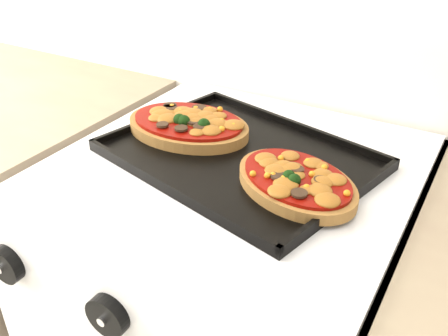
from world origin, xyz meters
The scene contains 6 objects.
control_panel centered at (0.03, 1.39, 0.85)m, with size 0.60×0.02×0.09m, color white.
knob_left centered at (-0.15, 1.37, 0.85)m, with size 0.06×0.06×0.02m, color black.
knob_center centered at (0.04, 1.37, 0.85)m, with size 0.06×0.06×0.02m, color black.
baking_tray centered at (0.03, 1.71, 0.92)m, with size 0.43×0.32×0.02m, color black.
pizza_left centered at (-0.09, 1.74, 0.94)m, with size 0.24×0.16×0.03m, color olive, non-canonical shape.
pizza_right centered at (0.16, 1.67, 0.94)m, with size 0.21×0.15×0.03m, color olive, non-canonical shape.
Camera 1 is at (0.39, 1.06, 1.33)m, focal length 40.00 mm.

